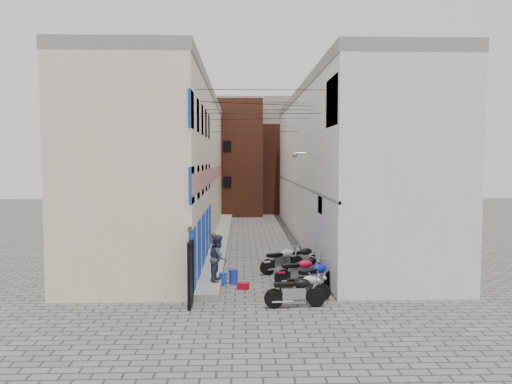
{
  "coord_description": "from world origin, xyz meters",
  "views": [
    {
      "loc": [
        -0.83,
        -16.86,
        4.9
      ],
      "look_at": [
        0.03,
        11.96,
        3.0
      ],
      "focal_mm": 35.0,
      "sensor_mm": 36.0,
      "label": 1
    }
  ],
  "objects": [
    {
      "name": "building_far_brick_right",
      "position": [
        3.0,
        30.0,
        4.0
      ],
      "size": [
        5.0,
        6.0,
        8.0
      ],
      "primitive_type": "cube",
      "color": "brown",
      "rests_on": "ground"
    },
    {
      "name": "motorcycle_b",
      "position": [
        1.38,
        0.17,
        0.52
      ],
      "size": [
        1.85,
        0.71,
        1.05
      ],
      "primitive_type": null,
      "rotation": [
        0.0,
        0.0,
        -1.65
      ],
      "color": "silver",
      "rests_on": "ground"
    },
    {
      "name": "motorcycle_a",
      "position": [
        0.94,
        -0.72,
        0.59
      ],
      "size": [
        2.1,
        0.81,
        1.19
      ],
      "primitive_type": null,
      "rotation": [
        0.0,
        0.0,
        -1.49
      ],
      "color": "black",
      "rests_on": "ground"
    },
    {
      "name": "water_jug_far",
      "position": [
        -1.14,
        2.54,
        0.28
      ],
      "size": [
        0.45,
        0.45,
        0.55
      ],
      "primitive_type": "cylinder",
      "rotation": [
        0.0,
        0.0,
        -0.32
      ],
      "color": "#2333B3",
      "rests_on": "ground"
    },
    {
      "name": "building_right",
      "position": [
        5.0,
        13.0,
        4.51
      ],
      "size": [
        5.94,
        26.0,
        9.0
      ],
      "color": "silver",
      "rests_on": "ground"
    },
    {
      "name": "water_jug_near",
      "position": [
        -1.55,
        2.42,
        0.23
      ],
      "size": [
        0.31,
        0.31,
        0.46
      ],
      "primitive_type": "cylinder",
      "rotation": [
        0.0,
        0.0,
        0.07
      ],
      "color": "#2448B7",
      "rests_on": "ground"
    },
    {
      "name": "building_far_concrete",
      "position": [
        0.0,
        34.0,
        5.5
      ],
      "size": [
        8.0,
        5.0,
        11.0
      ],
      "primitive_type": "cube",
      "color": "gray",
      "rests_on": "ground"
    },
    {
      "name": "motorcycle_f",
      "position": [
        0.94,
        4.3,
        0.62
      ],
      "size": [
        2.22,
        1.61,
        1.24
      ],
      "primitive_type": null,
      "rotation": [
        0.0,
        0.0,
        -1.08
      ],
      "color": "#98989C",
      "rests_on": "ground"
    },
    {
      "name": "building_left",
      "position": [
        -4.98,
        12.95,
        4.5
      ],
      "size": [
        5.1,
        27.0,
        9.0
      ],
      "color": "beige",
      "rests_on": "ground"
    },
    {
      "name": "building_far_brick_left",
      "position": [
        -2.0,
        28.0,
        5.0
      ],
      "size": [
        6.0,
        6.0,
        10.0
      ],
      "primitive_type": "cube",
      "color": "brown",
      "rests_on": "ground"
    },
    {
      "name": "far_shopfront",
      "position": [
        0.0,
        25.2,
        1.2
      ],
      "size": [
        2.0,
        0.3,
        2.4
      ],
      "primitive_type": "cube",
      "color": "black",
      "rests_on": "ground"
    },
    {
      "name": "motorcycle_e",
      "position": [
        1.9,
        3.17,
        0.52
      ],
      "size": [
        1.78,
        1.53,
        1.04
      ],
      "primitive_type": null,
      "rotation": [
        0.0,
        0.0,
        -0.93
      ],
      "color": "black",
      "rests_on": "ground"
    },
    {
      "name": "motorcycle_g",
      "position": [
        1.9,
        5.15,
        0.56
      ],
      "size": [
        2.03,
        1.19,
        1.12
      ],
      "primitive_type": null,
      "rotation": [
        0.0,
        0.0,
        -1.25
      ],
      "color": "black",
      "rests_on": "ground"
    },
    {
      "name": "motorcycle_d",
      "position": [
        1.45,
        2.21,
        0.6
      ],
      "size": [
        2.16,
        1.14,
        1.2
      ],
      "primitive_type": null,
      "rotation": [
        0.0,
        0.0,
        -1.32
      ],
      "color": "#B00C26",
      "rests_on": "ground"
    },
    {
      "name": "motorcycle_c",
      "position": [
        1.9,
        1.2,
        0.62
      ],
      "size": [
        2.11,
        1.85,
        1.24
      ],
      "primitive_type": null,
      "rotation": [
        0.0,
        0.0,
        -0.91
      ],
      "color": "#0B1CA9",
      "rests_on": "ground"
    },
    {
      "name": "plinth",
      "position": [
        -2.05,
        13.0,
        0.12
      ],
      "size": [
        0.9,
        26.0,
        0.25
      ],
      "primitive_type": "cube",
      "color": "gray",
      "rests_on": "ground"
    },
    {
      "name": "overhead_wires",
      "position": [
        0.0,
        7.64,
        7.12
      ],
      "size": [
        5.8,
        13.02,
        1.32
      ],
      "color": "black",
      "rests_on": "ground"
    },
    {
      "name": "red_crate",
      "position": [
        -0.76,
        1.66,
        0.12
      ],
      "size": [
        0.48,
        0.42,
        0.25
      ],
      "primitive_type": "cube",
      "rotation": [
        0.0,
        0.0,
        -0.37
      ],
      "color": "#A70B1C",
      "rests_on": "ground"
    },
    {
      "name": "ground",
      "position": [
        0.0,
        0.0,
        0.0
      ],
      "size": [
        90.0,
        90.0,
        0.0
      ],
      "primitive_type": "plane",
      "color": "#5E5B58",
      "rests_on": "ground"
    },
    {
      "name": "person_b",
      "position": [
        -1.7,
        2.01,
        1.14
      ],
      "size": [
        0.8,
        0.96,
        1.77
      ],
      "primitive_type": "imported",
      "rotation": [
        0.0,
        0.0,
        1.41
      ],
      "color": "#363D52",
      "rests_on": "plinth"
    },
    {
      "name": "person_a",
      "position": [
        -2.05,
        5.15,
        0.96
      ],
      "size": [
        0.54,
        0.62,
        1.42
      ],
      "primitive_type": "imported",
      "rotation": [
        0.0,
        0.0,
        2.05
      ],
      "color": "brown",
      "rests_on": "plinth"
    }
  ]
}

